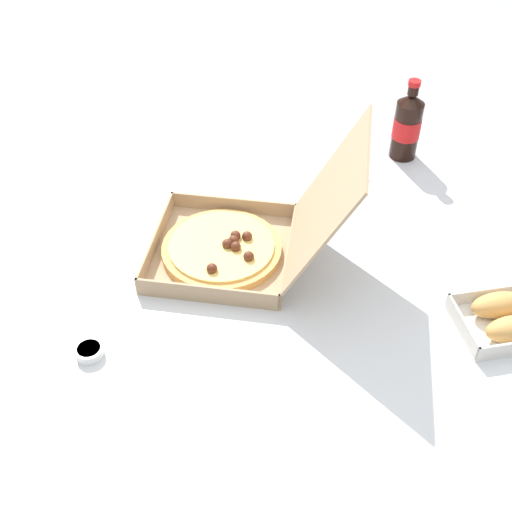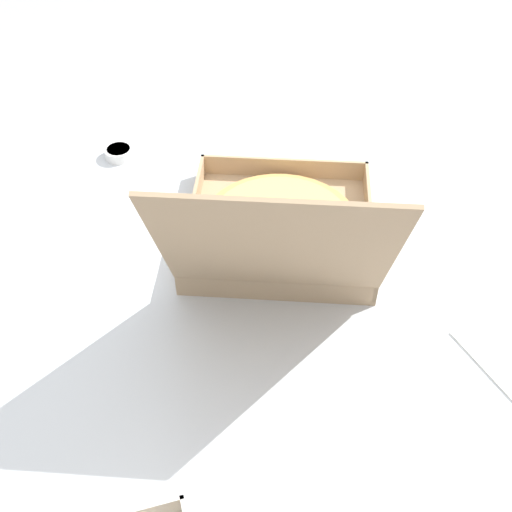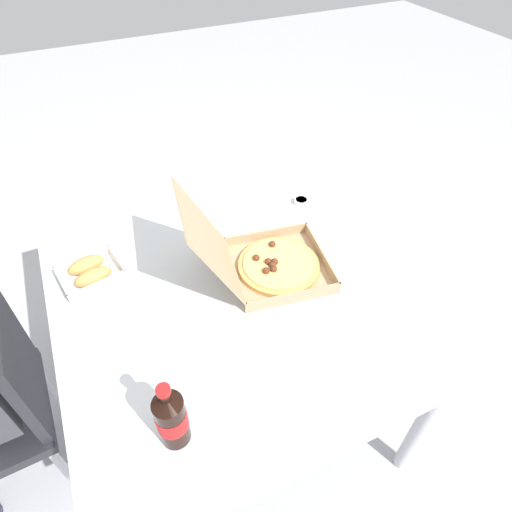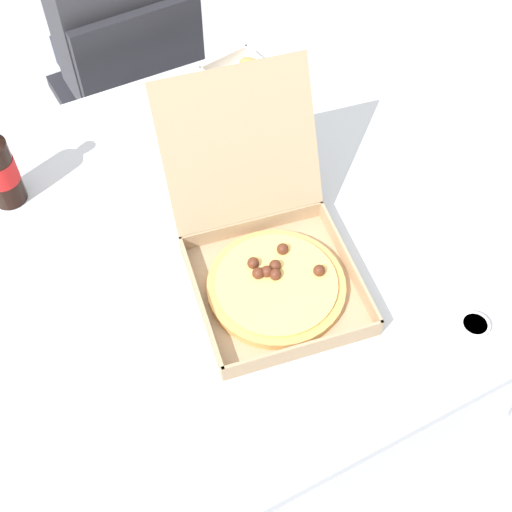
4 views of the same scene
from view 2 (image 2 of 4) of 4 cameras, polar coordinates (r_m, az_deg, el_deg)
The scene contains 3 objects.
dining_table at distance 1.03m, azimuth -0.10°, elevation -7.75°, with size 1.32×1.09×0.72m.
pizza_box_open at distance 1.05m, azimuth 2.08°, elevation 2.38°, with size 0.38×0.50×0.32m.
dipping_sauce_cup at distance 1.30m, azimuth -12.15°, elevation 9.05°, with size 0.06×0.06×0.02m.
Camera 2 is at (0.05, 0.62, 1.47)m, focal length 44.78 mm.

